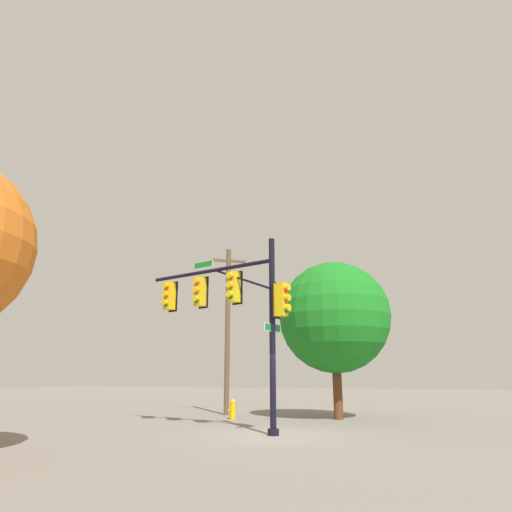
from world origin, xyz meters
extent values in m
plane|color=slate|center=(0.00, 0.00, 0.00)|extent=(120.00, 120.00, 0.00)
cylinder|color=black|center=(0.00, 0.00, 3.21)|extent=(0.20, 0.20, 6.43)
cylinder|color=black|center=(0.00, 0.00, 0.10)|extent=(0.36, 0.36, 0.20)
cylinder|color=black|center=(2.77, -0.71, 5.66)|extent=(5.58, 1.56, 0.14)
cylinder|color=black|center=(1.25, -0.32, 5.16)|extent=(2.54, 0.72, 1.07)
cube|color=yellow|center=(1.58, -0.41, 4.91)|extent=(0.41, 0.43, 1.10)
cube|color=black|center=(1.53, -0.60, 4.91)|extent=(0.43, 0.16, 1.22)
sphere|color=#FF2018|center=(1.64, -0.21, 5.25)|extent=(0.22, 0.22, 0.22)
cylinder|color=yellow|center=(1.66, -0.16, 5.29)|extent=(0.26, 0.20, 0.23)
sphere|color=#855607|center=(1.64, -0.21, 4.91)|extent=(0.22, 0.22, 0.22)
cylinder|color=yellow|center=(1.66, -0.16, 4.95)|extent=(0.26, 0.20, 0.23)
sphere|color=#0B621E|center=(1.64, -0.21, 4.57)|extent=(0.22, 0.22, 0.22)
cylinder|color=yellow|center=(1.66, -0.16, 4.61)|extent=(0.26, 0.20, 0.23)
cube|color=gold|center=(3.17, -0.81, 4.91)|extent=(0.40, 0.43, 1.10)
cube|color=black|center=(3.12, -1.01, 4.91)|extent=(0.44, 0.14, 1.22)
sphere|color=#FF2018|center=(3.21, -0.62, 5.25)|extent=(0.22, 0.22, 0.22)
cylinder|color=gold|center=(3.23, -0.56, 5.29)|extent=(0.26, 0.19, 0.23)
sphere|color=#855607|center=(3.21, -0.62, 4.91)|extent=(0.22, 0.22, 0.22)
cylinder|color=gold|center=(3.23, -0.56, 4.95)|extent=(0.26, 0.19, 0.23)
sphere|color=#0B621E|center=(3.21, -0.62, 4.57)|extent=(0.22, 0.22, 0.22)
cylinder|color=gold|center=(3.23, -0.56, 4.61)|extent=(0.26, 0.19, 0.23)
cube|color=#ECB211|center=(4.75, -1.22, 4.91)|extent=(0.40, 0.43, 1.10)
cube|color=black|center=(4.70, -1.41, 4.91)|extent=(0.44, 0.15, 1.22)
sphere|color=#FF2018|center=(4.80, -1.03, 5.25)|extent=(0.22, 0.22, 0.22)
cylinder|color=#ECB211|center=(4.82, -0.97, 5.29)|extent=(0.26, 0.19, 0.23)
sphere|color=#855607|center=(4.80, -1.03, 4.91)|extent=(0.22, 0.22, 0.22)
cylinder|color=#ECB211|center=(4.82, -0.97, 4.95)|extent=(0.26, 0.19, 0.23)
sphere|color=#0B621E|center=(4.80, -1.03, 4.57)|extent=(0.22, 0.22, 0.22)
cylinder|color=#ECB211|center=(4.82, -0.97, 4.61)|extent=(0.26, 0.19, 0.23)
cube|color=gold|center=(-0.34, 0.09, 4.26)|extent=(0.43, 0.40, 1.10)
cube|color=black|center=(-0.15, 0.04, 4.26)|extent=(0.15, 0.44, 1.22)
sphere|color=#FF2018|center=(-0.53, 0.14, 4.60)|extent=(0.22, 0.22, 0.22)
cylinder|color=gold|center=(-0.59, 0.15, 4.64)|extent=(0.19, 0.26, 0.23)
sphere|color=#855607|center=(-0.53, 0.14, 4.26)|extent=(0.22, 0.22, 0.22)
cylinder|color=gold|center=(-0.59, 0.15, 4.30)|extent=(0.19, 0.26, 0.23)
sphere|color=#0B621E|center=(-0.53, 0.14, 3.92)|extent=(0.22, 0.22, 0.22)
cylinder|color=gold|center=(-0.59, 0.15, 3.96)|extent=(0.19, 0.26, 0.23)
cube|color=white|center=(3.05, -0.78, 5.96)|extent=(0.92, 0.25, 0.26)
cube|color=#157724|center=(3.05, -0.78, 5.96)|extent=(0.88, 0.25, 0.22)
cube|color=white|center=(0.00, 0.00, 3.36)|extent=(0.25, 0.92, 0.26)
cube|color=#146E37|center=(0.00, 0.00, 3.36)|extent=(0.25, 0.88, 0.22)
cylinder|color=brown|center=(4.69, -6.72, 4.13)|extent=(0.25, 0.25, 8.26)
cube|color=brown|center=(4.69, -6.72, 7.66)|extent=(1.53, 1.15, 0.12)
cylinder|color=#EFB50A|center=(3.47, -4.72, 0.33)|extent=(0.24, 0.24, 0.65)
sphere|color=yellow|center=(3.47, -4.72, 0.72)|extent=(0.22, 0.22, 0.22)
cylinder|color=yellow|center=(3.62, -4.72, 0.36)|extent=(0.12, 0.10, 0.10)
cylinder|color=#58331B|center=(-0.84, -6.27, 1.14)|extent=(0.40, 0.40, 2.29)
sphere|color=#19761E|center=(-0.84, -6.27, 4.42)|extent=(5.01, 5.01, 5.01)
camera|label=1|loc=(-4.93, 14.40, 1.78)|focal=32.02mm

